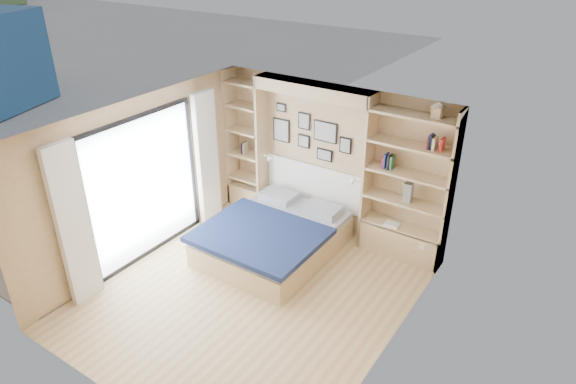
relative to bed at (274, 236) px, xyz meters
The scene contains 8 objects.
ground 1.15m from the bed, 71.61° to the right, with size 4.50×4.50×0.00m, color tan.
room_shell 0.92m from the bed, 94.11° to the left, with size 4.50×4.50×4.50m.
bed is the anchor object (origin of this frame).
photo_gallery 1.76m from the bed, 94.88° to the left, with size 1.48×0.02×0.82m.
reading_lamps 1.25m from the bed, 86.79° to the left, with size 1.92×0.12×0.15m.
shelf_decor 2.23m from the bed, 35.52° to the left, with size 3.50×0.23×2.03m.
deck 3.43m from the bed, 161.91° to the right, with size 3.20×4.00×0.05m, color #6A5B4E.
deck_chair 3.38m from the bed, behind, with size 0.49×0.74×0.71m.
Camera 1 is at (3.62, -4.51, 4.61)m, focal length 32.00 mm.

